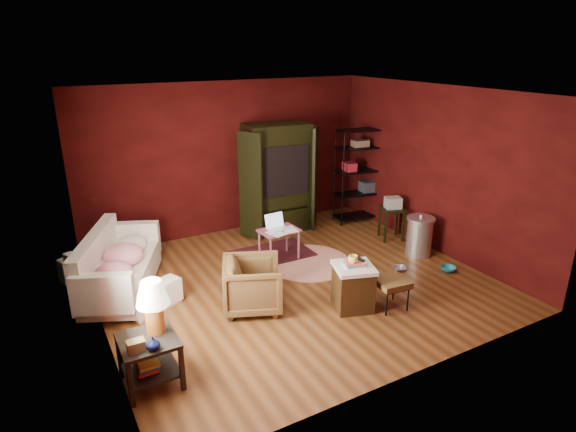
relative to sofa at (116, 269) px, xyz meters
name	(u,v)px	position (x,y,z in m)	size (l,w,h in m)	color
room	(293,194)	(2.35, -0.97, 1.03)	(5.54, 5.04, 2.84)	brown
sofa	(116,269)	(0.00, 0.00, 0.00)	(1.92, 0.56, 0.75)	white
armchair	(253,282)	(1.52, -1.35, 0.01)	(0.76, 0.71, 0.78)	black
pet_bowl_steel	(400,264)	(4.05, -1.43, -0.26)	(0.23, 0.06, 0.23)	silver
pet_bowl_turquoise	(449,264)	(4.71, -1.83, -0.26)	(0.24, 0.07, 0.24)	teal
vase	(153,344)	(-0.07, -2.43, 0.24)	(0.14, 0.14, 0.14)	#0C113D
mug	(353,258)	(2.67, -2.02, 0.39)	(0.13, 0.10, 0.13)	#FDF27C
side_table	(151,324)	(-0.02, -2.17, 0.31)	(0.58, 0.58, 1.14)	black
sofa_cushions	(117,267)	(0.01, -0.02, 0.03)	(1.52, 2.13, 0.83)	white
hamper	(353,286)	(2.71, -1.99, -0.05)	(0.65, 0.65, 0.72)	#492C11
footstool	(391,283)	(3.16, -2.24, 0.00)	(0.47, 0.47, 0.43)	black
rug_round	(307,262)	(2.92, -0.47, -0.37)	(1.75, 1.75, 0.01)	beige
rug_oriental	(272,253)	(2.55, 0.10, -0.36)	(1.32, 0.89, 0.01)	#52161E
laptop_desk	(279,233)	(2.56, -0.14, 0.10)	(0.66, 0.54, 0.78)	#A84D5F
tv_armoire	(278,177)	(3.20, 1.08, 0.69)	(1.61, 0.91, 2.04)	black
wire_shelving	(359,171)	(4.85, 0.77, 0.65)	(0.96, 0.52, 1.86)	black
small_stand	(393,208)	(4.80, -0.33, 0.22)	(0.51, 0.51, 0.80)	black
trash_can	(419,236)	(4.73, -1.12, -0.03)	(0.59, 0.59, 0.73)	silver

